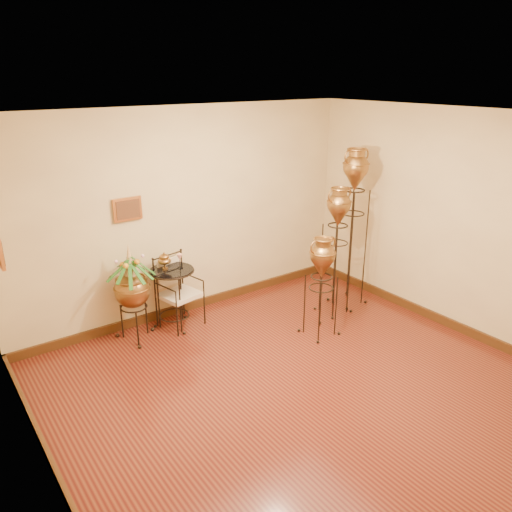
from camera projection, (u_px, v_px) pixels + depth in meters
ground at (309, 394)px, 5.24m from camera, size 5.00×5.00×0.00m
room_shell at (315, 237)px, 4.64m from camera, size 5.02×5.02×2.81m
amphora_tall at (352, 227)px, 6.94m from camera, size 0.55×0.55×2.26m
amphora_mid at (336, 251)px, 6.74m from camera, size 0.51×0.51×1.80m
amphora_short at (321, 287)px, 6.23m from camera, size 0.44×0.44×1.32m
planter_urn at (132, 286)px, 6.08m from camera, size 0.71×0.71×1.29m
armchair at (180, 292)px, 6.51m from camera, size 0.63×0.60×0.95m
side_table at (173, 297)px, 6.47m from camera, size 0.65×0.65×1.03m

